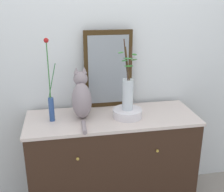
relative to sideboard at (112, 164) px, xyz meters
The scene contains 7 objects.
wall_back 0.91m from the sideboard, 90.00° to the left, with size 4.40×0.08×2.60m, color silver.
sideboard is the anchor object (origin of this frame).
mirror_leaning 0.82m from the sideboard, 87.11° to the left, with size 0.41×0.03×0.67m.
cat_sitting 0.66m from the sideboard, 169.45° to the left, with size 0.17×0.44×0.40m.
vase_slim_green 0.79m from the sideboard, behind, with size 0.08×0.04×0.65m.
bowl_porcelain 0.50m from the sideboard, 12.40° to the right, with size 0.24×0.24×0.07m, color white.
vase_glass_clear 0.68m from the sideboard, 13.00° to the right, with size 0.19×0.15×0.56m.
Camera 1 is at (-0.39, -2.10, 1.85)m, focal length 45.61 mm.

